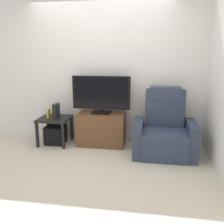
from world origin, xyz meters
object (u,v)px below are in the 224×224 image
at_px(subwoofer_box, 55,135).
at_px(television, 101,94).
at_px(tv_stand, 101,129).
at_px(side_table, 55,122).
at_px(recliner_armchair, 164,132).
at_px(book_upright, 48,113).
at_px(game_console, 56,111).

bearing_deg(subwoofer_box, television, 5.89).
relative_size(tv_stand, side_table, 1.56).
relative_size(recliner_armchair, book_upright, 6.70).
bearing_deg(game_console, television, 5.45).
bearing_deg(book_upright, television, 6.47).
height_order(recliner_armchair, book_upright, recliner_armchair).
height_order(tv_stand, game_console, game_console).
xyz_separation_m(television, game_console, (-0.82, -0.08, -0.32)).
xyz_separation_m(side_table, game_console, (0.04, 0.01, 0.21)).
distance_m(tv_stand, side_table, 0.86).
bearing_deg(side_table, television, 5.89).
bearing_deg(subwoofer_box, tv_stand, 4.65).
height_order(tv_stand, book_upright, book_upright).
height_order(tv_stand, subwoofer_box, tv_stand).
height_order(tv_stand, side_table, tv_stand).
bearing_deg(side_table, tv_stand, 4.65).
height_order(recliner_armchair, game_console, recliner_armchair).
height_order(side_table, game_console, game_console).
xyz_separation_m(tv_stand, game_console, (-0.82, -0.06, 0.32)).
distance_m(television, book_upright, 1.02).
bearing_deg(side_table, book_upright, -168.69).
height_order(tv_stand, television, television).
distance_m(recliner_armchair, book_upright, 2.06).
height_order(subwoofer_box, book_upright, book_upright).
distance_m(side_table, game_console, 0.21).
relative_size(recliner_armchair, subwoofer_box, 3.29).
bearing_deg(game_console, recliner_armchair, -5.37).
bearing_deg(book_upright, subwoofer_box, 11.31).
distance_m(book_upright, game_console, 0.15).
xyz_separation_m(side_table, subwoofer_box, (0.00, -0.00, -0.25)).
bearing_deg(recliner_armchair, subwoofer_box, -178.79).
distance_m(television, recliner_armchair, 1.26).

